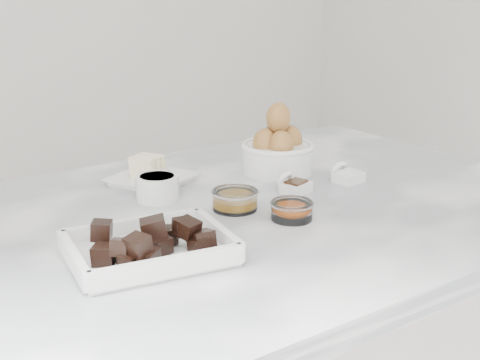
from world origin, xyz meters
name	(u,v)px	position (x,y,z in m)	size (l,w,h in m)	color
marble_slab	(241,219)	(0.00, 0.00, 0.92)	(1.20, 0.80, 0.04)	white
chocolate_dish	(149,243)	(-0.23, -0.10, 0.96)	(0.25, 0.21, 0.06)	white
butter_plate	(151,174)	(-0.06, 0.22, 0.96)	(0.18, 0.18, 0.06)	white
sugar_ramekin	(157,187)	(-0.10, 0.12, 0.97)	(0.08, 0.08, 0.05)	white
egg_bowl	(278,150)	(0.19, 0.14, 0.99)	(0.15, 0.15, 0.14)	white
honey_bowl	(235,199)	(-0.01, 0.00, 0.96)	(0.08, 0.08, 0.04)	white
zest_bowl	(292,209)	(0.04, -0.10, 0.96)	(0.07, 0.07, 0.03)	white
vanilla_spoon	(293,185)	(0.13, 0.02, 0.95)	(0.06, 0.07, 0.04)	white
salt_spoon	(346,175)	(0.26, 0.01, 0.95)	(0.06, 0.07, 0.04)	white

